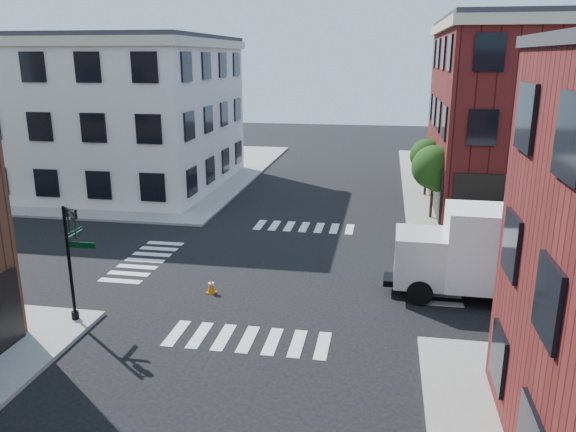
% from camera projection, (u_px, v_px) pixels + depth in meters
% --- Properties ---
extents(ground, '(120.00, 120.00, 0.00)m').
position_uv_depth(ground, '(283.00, 269.00, 26.75)').
color(ground, black).
rests_on(ground, ground).
extents(sidewalk_nw, '(30.00, 30.00, 0.15)m').
position_uv_depth(sidewalk_nw, '(94.00, 169.00, 50.10)').
color(sidewalk_nw, gray).
rests_on(sidewalk_nw, ground).
extents(building_nw, '(22.00, 16.00, 11.00)m').
position_uv_depth(building_nw, '(80.00, 114.00, 43.55)').
color(building_nw, silver).
rests_on(building_nw, ground).
extents(tree_near, '(2.69, 2.69, 4.49)m').
position_uv_depth(tree_near, '(435.00, 170.00, 34.09)').
color(tree_near, black).
rests_on(tree_near, ground).
extents(tree_far, '(2.43, 2.43, 4.07)m').
position_uv_depth(tree_far, '(428.00, 158.00, 39.85)').
color(tree_far, black).
rests_on(tree_far, ground).
extents(signal_pole, '(1.29, 1.24, 4.60)m').
position_uv_depth(signal_pole, '(72.00, 251.00, 20.75)').
color(signal_pole, black).
rests_on(signal_pole, ground).
extents(box_truck, '(8.65, 2.79, 3.88)m').
position_uv_depth(box_truck, '(504.00, 254.00, 22.91)').
color(box_truck, white).
rests_on(box_truck, ground).
extents(traffic_cone, '(0.46, 0.46, 0.66)m').
position_uv_depth(traffic_cone, '(211.00, 286.00, 24.03)').
color(traffic_cone, orange).
rests_on(traffic_cone, ground).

